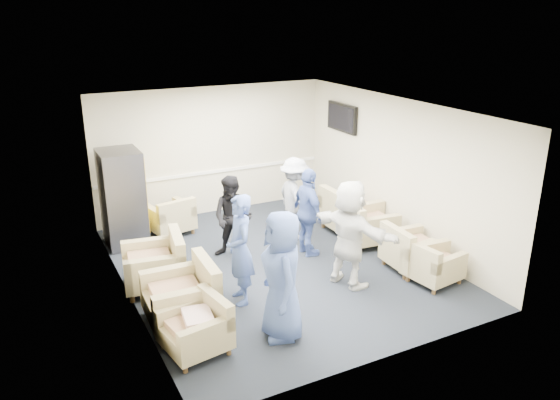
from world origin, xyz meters
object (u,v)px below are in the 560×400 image
armchair_left_far (158,266)px  person_back_left (233,218)px  vending_machine (123,198)px  person_back_right (295,198)px  armchair_corner (171,218)px  armchair_right_near (431,265)px  armchair_right_midfar (365,226)px  person_front_left (282,276)px  armchair_right_midnear (410,251)px  person_mid_left (240,250)px  armchair_left_mid (185,297)px  person_mid_right (308,213)px  armchair_left_near (199,329)px  person_front_right (350,233)px  armchair_right_far (348,213)px

armchair_left_far → person_back_left: (1.48, 0.47, 0.38)m
vending_machine → person_back_right: (2.96, -1.17, -0.11)m
armchair_corner → armchair_right_near: bearing=117.7°
armchair_right_midfar → person_front_left: bearing=131.9°
armchair_right_near → armchair_right_midfar: (-0.03, 1.77, 0.06)m
armchair_right_midnear → armchair_corner: (-3.13, 3.38, -0.02)m
armchair_corner → person_mid_left: size_ratio=0.55×
armchair_left_mid → person_back_right: person_back_right is taller
armchair_left_far → armchair_right_near: size_ratio=1.26×
armchair_right_midfar → person_mid_right: size_ratio=0.61×
armchair_right_midfar → person_mid_left: 3.09m
armchair_left_far → armchair_corner: size_ratio=1.14×
armchair_right_near → person_front_left: person_front_left is taller
person_front_left → person_back_right: 3.40m
armchair_left_near → person_back_left: 2.85m
person_back_right → person_mid_left: bearing=135.7°
armchair_left_mid → vending_machine: 3.19m
armchair_left_mid → armchair_corner: (0.75, 3.22, -0.06)m
armchair_right_near → armchair_right_midfar: 1.77m
person_front_left → person_mid_right: (1.60, 2.09, -0.09)m
person_front_left → armchair_right_near: bearing=107.6°
armchair_left_near → armchair_left_mid: size_ratio=0.89×
person_front_left → person_front_right: size_ratio=1.02×
armchair_right_midfar → person_mid_left: bearing=113.4°
person_mid_left → person_back_right: size_ratio=1.07×
armchair_corner → armchair_right_midnear: bearing=121.9°
vending_machine → armchair_right_midfar: bearing=-27.2°
vending_machine → armchair_right_near: bearing=-43.6°
person_back_right → armchair_left_mid: bearing=127.3°
person_mid_left → person_back_left: size_ratio=1.12×
armchair_right_near → armchair_right_midfar: bearing=-6.7°
person_mid_left → person_mid_right: size_ratio=1.06×
armchair_left_mid → person_front_left: size_ratio=0.55×
armchair_right_midnear → armchair_left_far: bearing=74.2°
person_back_right → person_mid_right: person_mid_right is taller
person_back_right → person_front_right: 2.08m
armchair_right_midfar → vending_machine: (-3.98, 2.05, 0.54)m
vending_machine → armchair_right_midnear: bearing=-39.4°
armchair_right_far → person_mid_left: size_ratio=0.56×
vending_machine → person_mid_left: bearing=-70.2°
armchair_left_far → person_mid_right: size_ratio=0.67×
armchair_right_midfar → armchair_right_far: (0.05, 0.65, 0.02)m
armchair_left_near → armchair_left_mid: bearing=165.7°
armchair_right_midfar → person_back_right: size_ratio=0.62×
armchair_right_near → armchair_corner: bearing=31.1°
person_back_left → person_back_right: (1.40, 0.32, 0.04)m
person_front_right → person_back_right: bearing=-20.6°
armchair_left_far → vending_machine: bearing=-168.2°
armchair_left_near → armchair_corner: bearing=159.2°
person_mid_right → armchair_right_midfar: bearing=-91.4°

